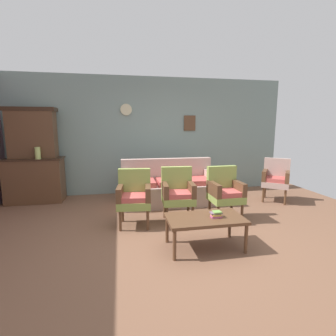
% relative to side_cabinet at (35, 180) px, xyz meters
% --- Properties ---
extents(ground_plane, '(7.68, 7.68, 0.00)m').
position_rel_side_cabinet_xyz_m(ground_plane, '(2.53, -2.25, -0.47)').
color(ground_plane, brown).
extents(wall_back_with_decor, '(6.40, 0.09, 2.70)m').
position_rel_side_cabinet_xyz_m(wall_back_with_decor, '(2.53, 0.38, 0.89)').
color(wall_back_with_decor, gray).
rests_on(wall_back_with_decor, ground).
extents(side_cabinet, '(1.16, 0.55, 0.93)m').
position_rel_side_cabinet_xyz_m(side_cabinet, '(0.00, 0.00, 0.00)').
color(side_cabinet, brown).
rests_on(side_cabinet, ground).
extents(cabinet_upper_hutch, '(0.99, 0.38, 1.03)m').
position_rel_side_cabinet_xyz_m(cabinet_upper_hutch, '(0.00, 0.08, 0.98)').
color(cabinet_upper_hutch, brown).
rests_on(cabinet_upper_hutch, side_cabinet).
extents(vase_on_cabinet, '(0.11, 0.11, 0.24)m').
position_rel_side_cabinet_xyz_m(vase_on_cabinet, '(0.15, -0.19, 0.59)').
color(vase_on_cabinet, '#ABBA65').
rests_on(vase_on_cabinet, side_cabinet).
extents(floral_couch, '(1.94, 0.81, 0.90)m').
position_rel_side_cabinet_xyz_m(floral_couch, '(2.74, -0.62, -0.14)').
color(floral_couch, tan).
rests_on(floral_couch, ground).
extents(armchair_near_couch_end, '(0.57, 0.54, 0.90)m').
position_rel_side_cabinet_xyz_m(armchair_near_couch_end, '(1.97, -1.66, 0.03)').
color(armchair_near_couch_end, '#849947').
rests_on(armchair_near_couch_end, ground).
extents(armchair_by_doorway, '(0.56, 0.53, 0.90)m').
position_rel_side_cabinet_xyz_m(armchair_by_doorway, '(2.70, -1.60, 0.03)').
color(armchair_by_doorway, '#849947').
rests_on(armchair_by_doorway, ground).
extents(armchair_row_middle, '(0.53, 0.50, 0.90)m').
position_rel_side_cabinet_xyz_m(armchair_row_middle, '(3.50, -1.68, 0.03)').
color(armchair_row_middle, '#849947').
rests_on(armchair_row_middle, ground).
extents(wingback_chair_by_fireplace, '(0.71, 0.70, 0.90)m').
position_rel_side_cabinet_xyz_m(wingback_chair_by_fireplace, '(5.00, -0.89, 0.03)').
color(wingback_chair_by_fireplace, tan).
rests_on(wingback_chair_by_fireplace, ground).
extents(coffee_table, '(1.00, 0.56, 0.42)m').
position_rel_side_cabinet_xyz_m(coffee_table, '(2.83, -2.62, -0.09)').
color(coffee_table, brown).
rests_on(coffee_table, ground).
extents(book_stack_on_table, '(0.15, 0.10, 0.08)m').
position_rel_side_cabinet_xyz_m(book_stack_on_table, '(2.96, -2.65, -0.01)').
color(book_stack_on_table, '#BD5289').
rests_on(book_stack_on_table, coffee_table).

